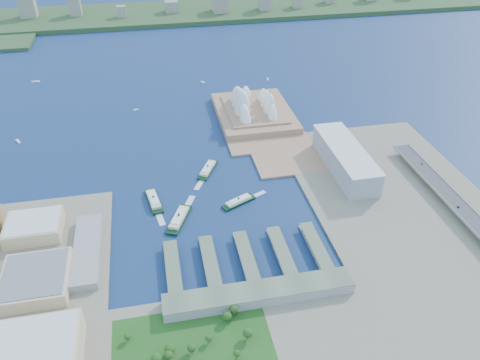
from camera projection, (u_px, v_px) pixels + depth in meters
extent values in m
plane|color=#10284C|center=(223.00, 221.00, 596.96)|extent=(3000.00, 3000.00, 0.00)
cube|color=gray|center=(415.00, 221.00, 595.28)|extent=(240.00, 500.00, 3.00)
cube|color=#9C7255|center=(258.00, 121.00, 823.92)|extent=(135.00, 220.00, 3.00)
cube|color=#2D4926|center=(167.00, 13.00, 1385.41)|extent=(2200.00, 260.00, 12.00)
cube|color=gray|center=(345.00, 159.00, 682.15)|extent=(45.00, 155.00, 35.00)
cube|color=gray|center=(259.00, 294.00, 485.26)|extent=(200.00, 28.00, 12.00)
imported|color=slate|center=(458.00, 207.00, 595.99)|extent=(1.26, 3.62, 1.19)
imported|color=slate|center=(422.00, 164.00, 680.80)|extent=(1.63, 4.00, 1.16)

